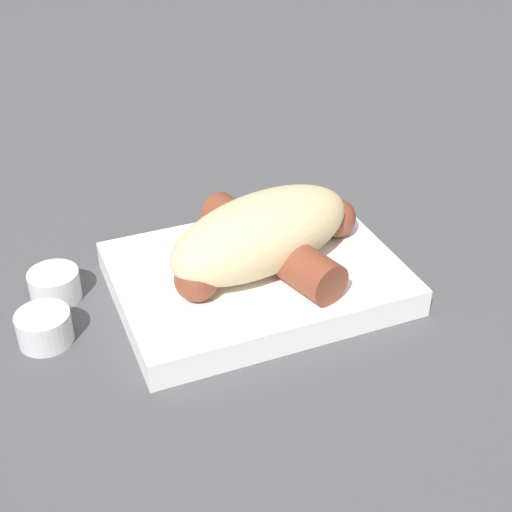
{
  "coord_description": "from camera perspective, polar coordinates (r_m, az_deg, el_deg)",
  "views": [
    {
      "loc": [
        0.19,
        0.46,
        0.36
      ],
      "look_at": [
        0.0,
        0.0,
        0.03
      ],
      "focal_mm": 50.0,
      "sensor_mm": 36.0,
      "label": 1
    }
  ],
  "objects": [
    {
      "name": "condiment_cup_far",
      "position": [
        0.58,
        -16.61,
        -5.38
      ],
      "size": [
        0.04,
        0.04,
        0.03
      ],
      "color": "silver",
      "rests_on": "ground_plane"
    },
    {
      "name": "sausage",
      "position": [
        0.59,
        1.2,
        0.76
      ],
      "size": [
        0.18,
        0.15,
        0.04
      ],
      "color": "brown",
      "rests_on": "food_tray"
    },
    {
      "name": "food_tray",
      "position": [
        0.61,
        0.0,
        -1.76
      ],
      "size": [
        0.23,
        0.17,
        0.02
      ],
      "color": "white",
      "rests_on": "ground_plane"
    },
    {
      "name": "condiment_cup_near",
      "position": [
        0.62,
        -15.78,
        -2.38
      ],
      "size": [
        0.04,
        0.04,
        0.03
      ],
      "color": "silver",
      "rests_on": "ground_plane"
    },
    {
      "name": "pickled_veggies",
      "position": [
        0.66,
        1.18,
        2.71
      ],
      "size": [
        0.07,
        0.07,
        0.0
      ],
      "color": "orange",
      "rests_on": "food_tray"
    },
    {
      "name": "bread_roll",
      "position": [
        0.58,
        0.56,
        1.75
      ],
      "size": [
        0.19,
        0.13,
        0.06
      ],
      "color": "beige",
      "rests_on": "food_tray"
    },
    {
      "name": "ground_plane",
      "position": [
        0.61,
        0.0,
        -2.71
      ],
      "size": [
        3.0,
        3.0,
        0.0
      ],
      "primitive_type": "plane",
      "color": "#4C4C51"
    }
  ]
}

